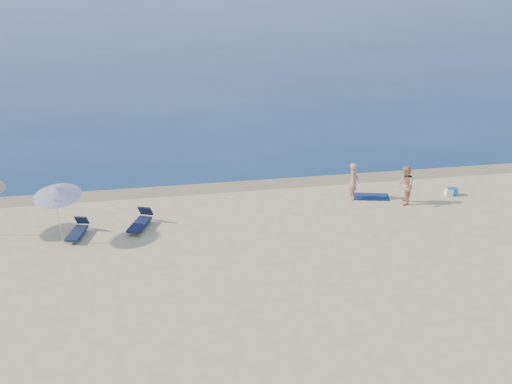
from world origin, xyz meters
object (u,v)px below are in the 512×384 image
(person_left, at_px, (354,181))
(person_right, at_px, (405,185))
(umbrella_near, at_px, (57,192))
(blue_cooler, at_px, (452,192))

(person_left, relative_size, person_right, 0.98)
(person_right, height_order, umbrella_near, umbrella_near)
(person_right, distance_m, blue_cooler, 2.90)
(person_right, relative_size, umbrella_near, 0.73)
(blue_cooler, relative_size, umbrella_near, 0.19)
(blue_cooler, bearing_deg, person_left, -160.95)
(person_left, distance_m, person_right, 2.38)
(blue_cooler, bearing_deg, umbrella_near, -151.13)
(person_left, bearing_deg, person_right, -84.22)
(person_right, distance_m, umbrella_near, 15.44)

